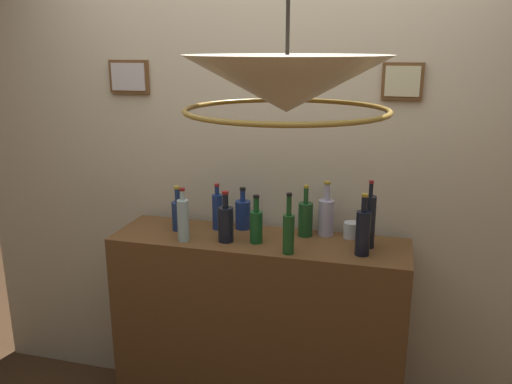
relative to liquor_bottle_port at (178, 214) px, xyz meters
The scene contains 15 objects.
panelled_rear_partition 0.55m from the liquor_bottle_port, 30.42° to the left, with size 3.44×0.15×2.61m.
bar_shelf_unit 0.74m from the liquor_bottle_port, ahead, with size 1.44×0.40×1.05m, color brown.
liquor_bottle_port is the anchor object (origin of this frame).
liquor_bottle_tequila 0.33m from the liquor_bottle_port, 18.95° to the left, with size 0.08×0.08×0.22m.
liquor_bottle_amaro 0.16m from the liquor_bottle_port, 58.24° to the right, with size 0.06×0.06×0.26m.
liquor_bottle_bourbon 0.62m from the liquor_bottle_port, 15.31° to the right, with size 0.05×0.05×0.28m.
liquor_bottle_sherry 0.94m from the liquor_bottle_port, ahead, with size 0.06×0.06×0.32m.
liquor_bottle_gin 0.93m from the liquor_bottle_port, ahead, with size 0.07×0.07×0.28m.
liquor_bottle_rye 0.43m from the liquor_bottle_port, ahead, with size 0.06×0.06×0.23m.
liquor_bottle_whiskey 0.20m from the liquor_bottle_port, 18.49° to the left, with size 0.05×0.05×0.24m.
liquor_bottle_brandy 0.64m from the liquor_bottle_port, ahead, with size 0.07×0.07×0.26m.
liquor_bottle_scotch 0.30m from the liquor_bottle_port, 18.14° to the right, with size 0.07×0.07×0.25m.
liquor_bottle_vodka 0.74m from the liquor_bottle_port, ahead, with size 0.08×0.08×0.27m.
glass_tumbler_rocks 0.86m from the liquor_bottle_port, ahead, with size 0.07×0.07×0.08m.
pendant_lamp 1.25m from the liquor_bottle_port, 47.18° to the right, with size 0.63×0.63×0.45m.
Camera 1 is at (0.61, -1.50, 1.96)m, focal length 37.08 mm.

